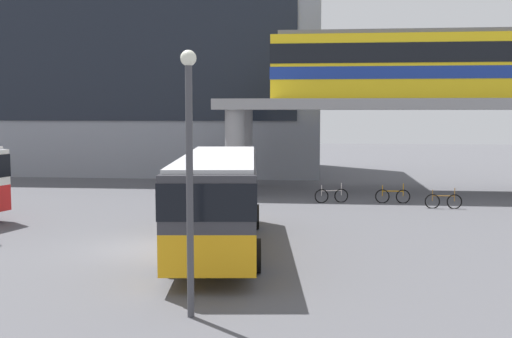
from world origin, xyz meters
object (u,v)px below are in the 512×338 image
Objects in this scene: station_building at (123,76)px; pedestrian_waiting_near_stop at (205,186)px; train at (452,64)px; bicycle_orange at (393,196)px; bicycle_brown at (443,201)px; bicycle_silver at (331,196)px; bus_main at (219,191)px.

pedestrian_waiting_near_stop is (9.71, -16.56, -6.73)m from station_building.
train is 11.45× the size of bicycle_orange.
bicycle_brown and bicycle_orange have the same top height.
pedestrian_waiting_near_stop is at bearing 174.09° from bicycle_brown.
bicycle_brown is 1.02× the size of bicycle_silver.
bicycle_brown and bicycle_silver have the same top height.
bicycle_orange is (7.20, 11.33, -1.63)m from bus_main.
train reaches higher than bicycle_orange.
station_building is at bearing 152.58° from train.
bicycle_orange is at bearing -39.86° from station_building.
bicycle_silver is (-5.37, 1.43, 0.00)m from bicycle_brown.
bus_main is 6.28× the size of bicycle_orange.
bus_main is at bearing -109.92° from bicycle_silver.
station_building is at bearing 120.40° from pedestrian_waiting_near_stop.
station_building reaches higher than bus_main.
bicycle_brown is at bearing -103.73° from train.
train is at bearing 76.27° from bicycle_brown.
station_building is at bearing 113.96° from bus_main.
train is at bearing -27.42° from station_building.
pedestrian_waiting_near_stop is (-13.38, -4.57, -6.57)m from train.
station_building is 17.94× the size of bicycle_silver.
bicycle_brown is (9.43, 9.77, -1.63)m from bus_main.
bus_main reaches higher than bicycle_brown.
bicycle_silver is (4.06, 11.20, -1.63)m from bus_main.
bicycle_silver is 3.14m from bicycle_orange.
train is at bearing 18.86° from pedestrian_waiting_near_stop.
pedestrian_waiting_near_stop reaches higher than bicycle_brown.
pedestrian_waiting_near_stop reaches higher than bicycle_orange.
station_building is 28.95m from bicycle_brown.
station_building is 18.47× the size of pedestrian_waiting_near_stop.
station_building reaches higher than bicycle_brown.
bicycle_orange is at bearing -130.70° from train.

